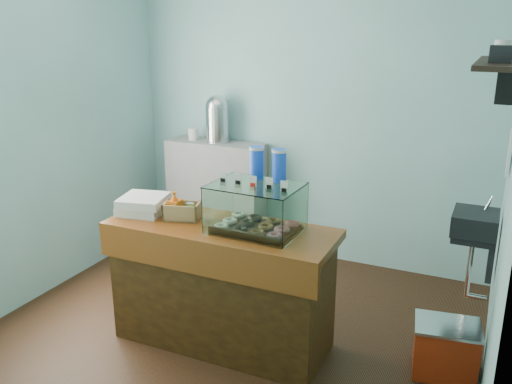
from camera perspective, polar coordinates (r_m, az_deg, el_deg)
The scene contains 9 objects.
ground at distance 4.31m, azimuth -1.88°, elevation -13.73°, with size 3.50×3.50×0.00m, color black.
room_shell at distance 3.73m, azimuth -1.72°, elevation 9.30°, with size 3.54×3.04×2.82m.
counter at distance 3.90m, azimuth -3.63°, elevation -9.70°, with size 1.60×0.60×0.90m.
back_shelf at distance 5.54m, azimuth -4.18°, elevation -0.29°, with size 1.00×0.32×1.10m, color gray.
display_case at distance 3.60m, azimuth 0.27°, elevation -1.26°, with size 0.60×0.45×0.54m.
condiment_crate at distance 3.85m, azimuth -8.00°, elevation -1.82°, with size 0.28×0.21×0.20m.
pastry_boxes at distance 4.04m, azimuth -11.76°, elevation -1.28°, with size 0.38×0.38×0.13m.
coffee_urn at distance 5.35m, azimuth -4.10°, elevation 7.82°, with size 0.25×0.25×0.46m.
red_cooler at distance 3.90m, azimuth 19.31°, elevation -15.32°, with size 0.46×0.37×0.36m.
Camera 1 is at (1.67, -3.30, 2.23)m, focal length 38.00 mm.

